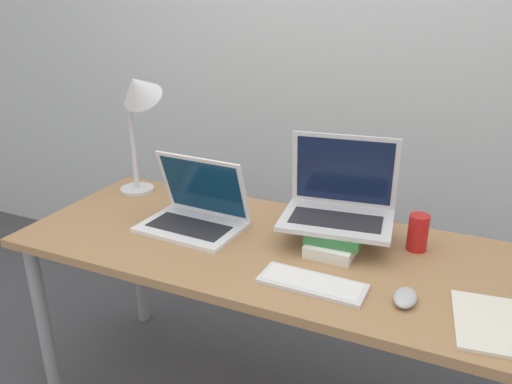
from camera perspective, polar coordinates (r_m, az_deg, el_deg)
name	(u,v)px	position (r m, az deg, el deg)	size (l,w,h in m)	color
wall_back	(356,32)	(2.42, 11.32, 17.51)	(8.00, 0.05, 2.70)	silver
desk	(272,264)	(1.72, 1.82, -8.19)	(1.73, 0.70, 0.72)	#9E754C
laptop_left	(195,213)	(1.80, -6.95, -2.42)	(0.37, 0.27, 0.26)	silver
book_stack	(338,234)	(1.69, 9.37, -4.80)	(0.18, 0.28, 0.07)	white
laptop_on_books	(339,203)	(1.70, 9.47, -1.27)	(0.39, 0.31, 0.27)	silver
wireless_keyboard	(312,283)	(1.47, 6.45, -10.34)	(0.31, 0.12, 0.01)	silver
mouse	(405,298)	(1.44, 16.68, -11.48)	(0.06, 0.10, 0.03)	#B2B2B7
notepad	(503,325)	(1.44, 26.36, -13.51)	(0.26, 0.28, 0.01)	silver
soda_can	(418,233)	(1.71, 18.02, -4.43)	(0.07, 0.07, 0.12)	red
desk_lamp	(137,102)	(2.02, -13.40, 9.98)	(0.23, 0.20, 0.54)	silver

